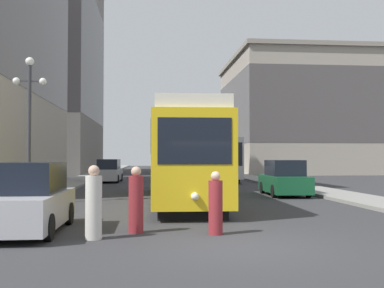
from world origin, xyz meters
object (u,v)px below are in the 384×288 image
object	(u,v)px
streetcar	(183,154)
pedestrian_crossing_far	(94,205)
parked_car_right_far	(284,179)
transit_bus	(213,158)
pedestrian_on_sidewalk	(136,202)
pedestrian_crossing_near	(216,205)
parked_car_left_mid	(109,171)
parked_car_left_near	(27,200)
lamp_post_left_near	(29,107)

from	to	relation	value
streetcar	pedestrian_crossing_far	world-z (taller)	streetcar
pedestrian_crossing_far	parked_car_right_far	bearing A→B (deg)	-44.38
transit_bus	pedestrian_crossing_far	world-z (taller)	transit_bus
pedestrian_crossing_far	pedestrian_on_sidewalk	bearing A→B (deg)	-59.17
transit_bus	pedestrian_crossing_near	world-z (taller)	transit_bus
streetcar	parked_car_right_far	bearing A→B (deg)	25.99
parked_car_left_mid	parked_car_right_far	distance (m)	17.25
pedestrian_crossing_near	parked_car_right_far	bearing A→B (deg)	143.34
parked_car_right_far	pedestrian_on_sidewalk	size ratio (longest dim) A/B	2.62
streetcar	pedestrian_crossing_far	bearing A→B (deg)	-105.41
streetcar	pedestrian_crossing_far	size ratio (longest dim) A/B	8.10
parked_car_right_far	pedestrian_on_sidewalk	world-z (taller)	parked_car_right_far
pedestrian_crossing_near	parked_car_left_near	bearing A→B (deg)	-112.27
transit_bus	pedestrian_crossing_near	distance (m)	27.86
parked_car_right_far	pedestrian_crossing_far	size ratio (longest dim) A/B	2.54
streetcar	transit_bus	distance (m)	18.94
parked_car_left_mid	pedestrian_on_sidewalk	size ratio (longest dim) A/B	2.65
pedestrian_on_sidewalk	lamp_post_left_near	world-z (taller)	lamp_post_left_near
pedestrian_crossing_far	pedestrian_on_sidewalk	size ratio (longest dim) A/B	1.03
pedestrian_crossing_far	lamp_post_left_near	bearing A→B (deg)	13.27
streetcar	parked_car_left_near	xyz separation A→B (m)	(-4.68, -8.19, -1.26)
streetcar	pedestrian_on_sidewalk	size ratio (longest dim) A/B	8.33
transit_bus	pedestrian_on_sidewalk	world-z (taller)	transit_bus
pedestrian_crossing_far	lamp_post_left_near	xyz separation A→B (m)	(-3.76, 8.87, 3.28)
parked_car_right_far	pedestrian_crossing_near	bearing A→B (deg)	68.04
parked_car_left_near	parked_car_left_mid	distance (m)	24.66
parked_car_left_near	parked_car_right_far	world-z (taller)	same
parked_car_left_mid	pedestrian_crossing_near	world-z (taller)	parked_car_left_mid
parked_car_left_mid	parked_car_left_near	bearing A→B (deg)	-87.51
parked_car_left_mid	lamp_post_left_near	size ratio (longest dim) A/B	0.75
parked_car_left_mid	transit_bus	bearing A→B (deg)	15.81
parked_car_right_far	pedestrian_on_sidewalk	bearing A→B (deg)	59.26
streetcar	parked_car_left_mid	size ratio (longest dim) A/B	3.15
streetcar	pedestrian_crossing_near	size ratio (longest dim) A/B	8.95
parked_car_left_mid	pedestrian_crossing_near	size ratio (longest dim) A/B	2.85
transit_bus	pedestrian_crossing_far	size ratio (longest dim) A/B	7.16
parked_car_left_mid	lamp_post_left_near	xyz separation A→B (m)	(-1.90, -17.03, 3.26)
parked_car_left_near	parked_car_right_far	xyz separation A→B (m)	(10.12, 10.69, 0.00)
pedestrian_crossing_near	lamp_post_left_near	bearing A→B (deg)	-153.68
lamp_post_left_near	parked_car_left_near	bearing A→B (deg)	-76.02
transit_bus	parked_car_left_near	size ratio (longest dim) A/B	2.91
pedestrian_crossing_far	pedestrian_crossing_near	bearing A→B (deg)	-92.56
streetcar	parked_car_left_mid	bearing A→B (deg)	107.14
lamp_post_left_near	parked_car_left_mid	bearing A→B (deg)	83.63
transit_bus	streetcar	bearing A→B (deg)	-103.49
streetcar	parked_car_left_near	world-z (taller)	streetcar
pedestrian_crossing_near	transit_bus	bearing A→B (deg)	159.99
parked_car_left_near	pedestrian_on_sidewalk	world-z (taller)	parked_car_left_near
parked_car_left_near	parked_car_right_far	distance (m)	14.72
streetcar	pedestrian_on_sidewalk	world-z (taller)	streetcar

